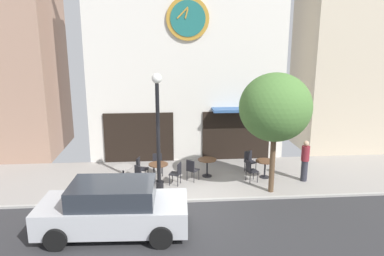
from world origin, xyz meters
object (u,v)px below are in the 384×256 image
object	(u,v)px
street_tree	(275,108)
parked_car_silver	(114,208)
cafe_table_near_curb	(158,169)
pedestrian_maroon	(305,160)
cafe_table_leftmost	(207,164)
cafe_chair_facing_street	(192,169)
cafe_table_rightmost	(265,165)
cafe_chair_near_lamp	(140,174)
cafe_chair_mid_row	(249,160)
cafe_chair_corner	(158,163)
street_lamp	(158,133)
cafe_chair_facing_wall	(177,172)
cafe_chair_right_end	(141,167)
cafe_chair_curbside	(250,169)
cafe_table_center_left	(123,172)

from	to	relation	value
street_tree	parked_car_silver	world-z (taller)	street_tree
cafe_table_near_curb	pedestrian_maroon	xyz separation A→B (m)	(5.84, -0.31, 0.29)
cafe_table_leftmost	cafe_chair_facing_street	distance (m)	0.83
cafe_table_rightmost	cafe_chair_near_lamp	xyz separation A→B (m)	(-5.06, -0.63, -0.01)
street_tree	pedestrian_maroon	xyz separation A→B (m)	(1.63, 0.94, -2.34)
cafe_chair_mid_row	parked_car_silver	xyz separation A→B (m)	(-5.15, -4.64, 0.23)
cafe_table_near_curb	cafe_chair_corner	bearing A→B (deg)	92.78
street_lamp	cafe_chair_facing_wall	world-z (taller)	street_lamp
cafe_chair_right_end	pedestrian_maroon	bearing A→B (deg)	-5.97
cafe_chair_facing_street	pedestrian_maroon	world-z (taller)	pedestrian_maroon
cafe_chair_near_lamp	cafe_chair_corner	bearing A→B (deg)	63.49
cafe_chair_curbside	cafe_table_leftmost	bearing A→B (deg)	155.58
cafe_chair_corner	cafe_table_center_left	bearing A→B (deg)	-141.82
cafe_table_leftmost	cafe_chair_mid_row	size ratio (longest dim) A/B	0.85
pedestrian_maroon	parked_car_silver	bearing A→B (deg)	-154.19
cafe_table_center_left	cafe_chair_facing_street	world-z (taller)	cafe_chair_facing_street
pedestrian_maroon	parked_car_silver	xyz separation A→B (m)	(-7.11, -3.44, -0.10)
cafe_table_center_left	cafe_chair_curbside	distance (m)	5.01
cafe_table_near_curb	cafe_chair_near_lamp	xyz separation A→B (m)	(-0.70, -0.46, -0.04)
cafe_table_leftmost	street_tree	bearing A→B (deg)	-38.43
cafe_table_rightmost	cafe_chair_facing_street	distance (m)	3.04
street_tree	cafe_chair_mid_row	world-z (taller)	street_tree
street_tree	cafe_chair_corner	xyz separation A→B (m)	(-4.25, 2.10, -2.67)
cafe_chair_right_end	cafe_chair_facing_wall	xyz separation A→B (m)	(1.45, -0.69, 0.00)
cafe_table_rightmost	cafe_chair_near_lamp	size ratio (longest dim) A/B	0.87
cafe_chair_curbside	parked_car_silver	distance (m)	6.04
cafe_table_near_curb	cafe_chair_facing_street	bearing A→B (deg)	0.78
street_lamp	cafe_table_near_curb	bearing A→B (deg)	92.12
cafe_chair_right_end	street_lamp	bearing A→B (deg)	-58.08
cafe_chair_right_end	cafe_chair_mid_row	world-z (taller)	same
cafe_chair_mid_row	pedestrian_maroon	xyz separation A→B (m)	(1.96, -1.20, 0.33)
cafe_chair_mid_row	cafe_chair_corner	distance (m)	3.92
street_tree	cafe_chair_corner	world-z (taller)	street_tree
street_lamp	cafe_chair_corner	distance (m)	2.40
cafe_chair_facing_street	cafe_chair_facing_wall	bearing A→B (deg)	-151.74
cafe_chair_near_lamp	cafe_chair_facing_street	world-z (taller)	same
cafe_table_leftmost	cafe_chair_right_end	distance (m)	2.73
cafe_chair_facing_street	cafe_chair_mid_row	bearing A→B (deg)	18.98
cafe_table_center_left	parked_car_silver	bearing A→B (deg)	-88.53
cafe_chair_facing_street	cafe_chair_mid_row	distance (m)	2.70
street_tree	cafe_chair_mid_row	size ratio (longest dim) A/B	4.94
street_lamp	cafe_chair_facing_wall	bearing A→B (deg)	37.22
cafe_chair_facing_street	parked_car_silver	bearing A→B (deg)	-124.64
street_tree	cafe_table_center_left	bearing A→B (deg)	169.23
street_lamp	cafe_chair_facing_street	distance (m)	2.31
street_tree	cafe_table_rightmost	world-z (taller)	street_tree
cafe_chair_near_lamp	cafe_chair_mid_row	size ratio (longest dim) A/B	1.00
cafe_table_leftmost	cafe_chair_mid_row	distance (m)	1.92
cafe_chair_right_end	cafe_chair_curbside	bearing A→B (deg)	-8.17
pedestrian_maroon	cafe_chair_near_lamp	bearing A→B (deg)	-178.61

